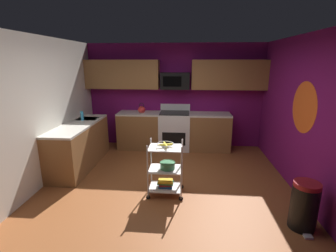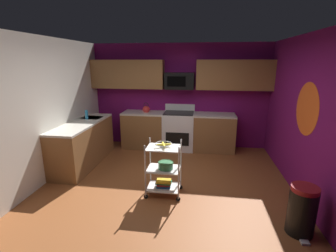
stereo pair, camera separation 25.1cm
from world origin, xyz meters
TOP-DOWN VIEW (x-y plane):
  - floor at (0.00, 0.00)m, footprint 4.40×4.80m
  - wall_back at (0.00, 2.43)m, footprint 4.52×0.06m
  - wall_left at (-2.23, 0.00)m, footprint 0.06×4.80m
  - wall_right at (2.23, 0.00)m, footprint 0.06×4.80m
  - wall_flower_decal at (2.20, 0.19)m, footprint 0.00×0.83m
  - counter_run at (-0.78, 1.59)m, footprint 3.60×2.49m
  - oven_range at (0.02, 2.10)m, footprint 0.76×0.65m
  - upper_cabinets at (-0.00, 2.23)m, footprint 4.40×0.33m
  - microwave at (0.02, 2.21)m, footprint 0.70×0.39m
  - rolling_cart at (0.00, -0.15)m, footprint 0.60×0.41m
  - fruit_bowl at (0.00, -0.15)m, footprint 0.27×0.27m
  - mixing_bowl_large at (0.03, -0.15)m, footprint 0.25×0.25m
  - book_stack at (0.00, -0.15)m, footprint 0.26×0.19m
  - kettle at (-0.80, 2.10)m, footprint 0.21×0.18m
  - dish_soap_bottle at (-1.94, 1.18)m, footprint 0.06×0.06m
  - trash_can at (1.90, -0.85)m, footprint 0.34×0.42m

SIDE VIEW (x-z plane):
  - floor at x=0.00m, z-range -0.04..0.00m
  - book_stack at x=0.00m, z-range 0.13..0.24m
  - trash_can at x=1.90m, z-range 0.00..0.66m
  - rolling_cart at x=0.00m, z-range 0.00..0.91m
  - counter_run at x=-0.78m, z-range 0.00..0.92m
  - oven_range at x=0.02m, z-range -0.07..1.03m
  - mixing_bowl_large at x=0.03m, z-range 0.46..0.58m
  - fruit_bowl at x=0.00m, z-range 0.84..0.91m
  - kettle at x=-0.80m, z-range 0.86..1.13m
  - dish_soap_bottle at x=-1.94m, z-range 0.92..1.12m
  - wall_back at x=0.00m, z-range 0.00..2.60m
  - wall_left at x=-2.23m, z-range 0.00..2.60m
  - wall_right at x=2.23m, z-range 0.00..2.60m
  - wall_flower_decal at x=2.20m, z-range 1.03..1.87m
  - microwave at x=0.02m, z-range 1.50..1.90m
  - upper_cabinets at x=0.00m, z-range 1.50..2.20m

